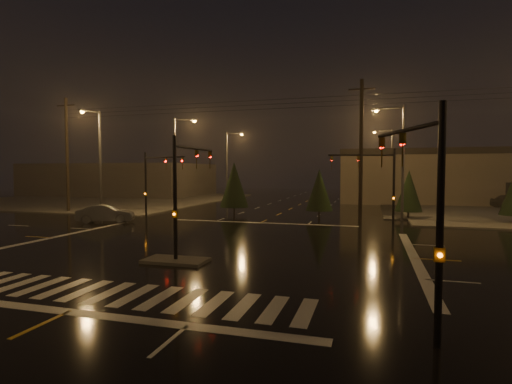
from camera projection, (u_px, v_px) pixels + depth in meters
The scene contains 22 objects.
ground at pixel (209, 247), 22.79m from camera, with size 140.00×140.00×0.00m, color black.
sidewalk_nw at pixel (102, 200), 59.91m from camera, with size 36.00×36.00×0.12m, color #484540.
median_island at pixel (176, 260), 18.95m from camera, with size 3.00×1.60×0.15m, color #484540.
crosswalk at pixel (109, 293), 14.16m from camera, with size 15.00×2.60×0.01m, color beige.
stop_bar_near at pixel (68, 312), 12.24m from camera, with size 16.00×0.50×0.01m, color beige.
stop_bar_far at pixel (260, 223), 33.34m from camera, with size 16.00×0.50×0.01m, color beige.
commercial_block at pixel (121, 179), 72.66m from camera, with size 30.00×18.00×5.60m, color #3D3736.
signal_mast_median at pixel (184, 183), 19.65m from camera, with size 0.25×4.59×6.00m.
signal_mast_ne at pixel (380, 178), 29.67m from camera, with size 4.84×1.86×6.00m.
signal_mast_nw at pixel (153, 177), 34.96m from camera, with size 4.84×1.86×6.00m.
signal_mast_se at pixel (425, 195), 10.40m from camera, with size 1.55×3.87×6.00m.
streetlight_1 at pixel (178, 157), 42.86m from camera, with size 2.77×0.32×10.00m.
streetlight_2 at pixel (229, 161), 58.21m from camera, with size 2.77×0.32×10.00m.
streetlight_3 at pixel (399, 154), 34.72m from camera, with size 2.77×0.32×10.00m.
streetlight_4 at pixel (389, 160), 53.91m from camera, with size 2.77×0.32×10.00m.
streetlight_5 at pixel (98, 155), 37.67m from camera, with size 0.32×2.77×10.00m.
utility_pole_0 at pixel (67, 154), 42.02m from camera, with size 2.20×0.32×12.00m.
utility_pole_1 at pixel (361, 150), 33.67m from camera, with size 2.20×0.32×12.00m.
conifer_0 at pixel (409, 191), 35.92m from camera, with size 2.38×2.38×4.41m.
conifer_3 at pixel (234, 185), 40.04m from camera, with size 2.90×2.90×5.23m.
conifer_4 at pixel (319, 190), 36.55m from camera, with size 2.45×2.45×4.53m.
car_crossing at pixel (106, 214), 33.50m from camera, with size 1.59×4.55×1.50m, color slate.
Camera 1 is at (8.89, -20.95, 4.32)m, focal length 28.00 mm.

